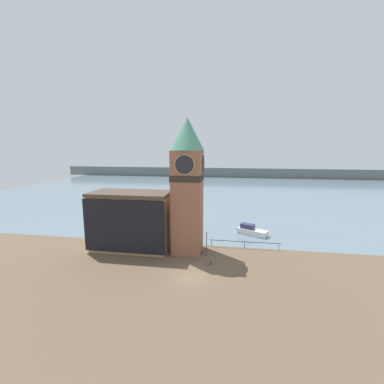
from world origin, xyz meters
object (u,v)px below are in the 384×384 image
object	(u,v)px
boat_near	(251,231)
mooring_bollard_near	(211,262)
mooring_bollard_far	(203,252)
lamp_post	(206,239)
pier_building	(131,221)
clock_tower	(187,183)

from	to	relation	value
boat_near	mooring_bollard_near	xyz separation A→B (m)	(-6.18, -13.39, -0.32)
mooring_bollard_far	lamp_post	size ratio (longest dim) A/B	0.17
pier_building	mooring_bollard_near	bearing A→B (deg)	-16.57
mooring_bollard_near	mooring_bollard_far	bearing A→B (deg)	112.94
pier_building	lamp_post	bearing A→B (deg)	-4.35
clock_tower	lamp_post	bearing A→B (deg)	-23.36
pier_building	mooring_bollard_far	xyz separation A→B (m)	(11.12, -0.27, -4.15)
mooring_bollard_near	lamp_post	distance (m)	3.68
clock_tower	mooring_bollard_far	distance (m)	10.42
boat_near	mooring_bollard_far	xyz separation A→B (m)	(-7.65, -9.92, -0.37)
clock_tower	boat_near	bearing A→B (deg)	42.63
pier_building	boat_near	size ratio (longest dim) A/B	2.16
clock_tower	boat_near	world-z (taller)	clock_tower
clock_tower	boat_near	distance (m)	16.78
pier_building	mooring_bollard_near	xyz separation A→B (m)	(12.59, -3.75, -4.11)
pier_building	mooring_bollard_far	bearing A→B (deg)	-1.42
clock_tower	mooring_bollard_far	world-z (taller)	clock_tower
mooring_bollard_far	pier_building	bearing A→B (deg)	178.58
lamp_post	boat_near	bearing A→B (deg)	56.21
clock_tower	lamp_post	world-z (taller)	clock_tower
pier_building	boat_near	distance (m)	21.44
pier_building	mooring_bollard_far	distance (m)	11.88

